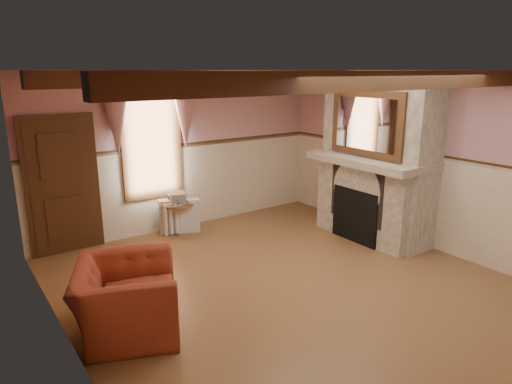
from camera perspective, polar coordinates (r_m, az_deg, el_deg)
floor at (r=6.31m, az=3.96°, el=-11.41°), size 5.50×6.00×0.01m
ceiling at (r=5.65m, az=4.49°, el=14.92°), size 5.50×6.00×0.01m
wall_back at (r=8.31m, az=-9.12°, el=5.11°), size 5.50×0.02×2.80m
wall_left at (r=4.65m, az=-23.02°, el=-3.84°), size 0.02×6.00×2.80m
wall_right at (r=7.83m, az=19.97°, el=3.79°), size 0.02×6.00×2.80m
wainscot at (r=6.02m, az=4.09°, el=-5.00°), size 5.50×6.00×1.50m
chair_rail at (r=5.80m, az=4.23°, el=1.97°), size 5.50×6.00×0.08m
firebox at (r=7.84m, az=12.61°, el=-2.81°), size 0.20×0.95×0.90m
armchair at (r=5.31m, az=-15.83°, el=-12.65°), size 1.44×1.52×0.78m
side_table at (r=8.19m, az=-9.70°, el=-3.18°), size 0.58×0.58×0.55m
book_stack at (r=8.04m, az=-9.78°, el=-0.73°), size 0.35×0.39×0.20m
radiator at (r=8.19m, az=-9.53°, el=-2.98°), size 0.71×0.45×0.60m
bowl at (r=7.81m, az=14.03°, el=4.71°), size 0.37×0.37×0.09m
mantel_clock at (r=8.13m, az=11.33°, el=5.66°), size 0.14×0.24×0.20m
oil_lamp at (r=8.14m, az=11.23°, el=5.96°), size 0.11×0.11×0.28m
candle_red at (r=7.36m, az=18.35°, el=4.05°), size 0.06×0.06×0.16m
jar_yellow at (r=7.60m, az=15.92°, el=4.41°), size 0.06×0.06×0.12m
fireplace at (r=7.93m, az=15.07°, el=4.31°), size 0.85×2.00×2.80m
mantel at (r=7.80m, az=14.20°, el=3.90°), size 1.05×2.05×0.12m
overmantel_mirror at (r=7.57m, az=13.57°, el=8.29°), size 0.06×1.44×1.04m
door at (r=7.65m, az=-23.00°, el=0.54°), size 1.10×0.10×2.10m
window at (r=8.00m, az=-12.96°, el=6.35°), size 1.06×0.08×2.02m
window_drapes at (r=7.85m, az=-12.96°, el=10.61°), size 1.30×0.14×1.40m
ceiling_beam_front at (r=4.79m, az=13.93°, el=13.32°), size 5.50×0.18×0.20m
ceiling_beam_back at (r=6.62m, az=-2.39°, el=14.11°), size 5.50×0.18×0.20m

